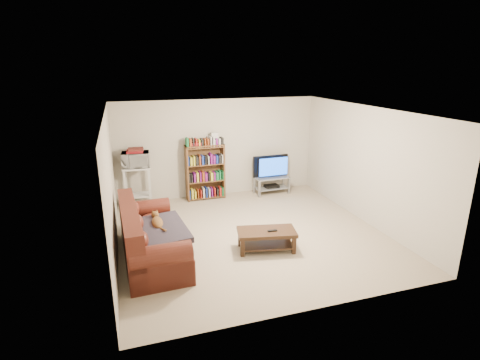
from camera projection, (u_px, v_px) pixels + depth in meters
name	position (u px, v px, depth m)	size (l,w,h in m)	color
floor	(251.00, 234.00, 7.35)	(5.00, 5.00, 0.00)	#BDAA8C
ceiling	(252.00, 111.00, 6.64)	(5.00, 5.00, 0.00)	white
wall_back	(218.00, 148.00, 9.27)	(5.00, 5.00, 0.00)	beige
wall_front	(317.00, 229.00, 4.72)	(5.00, 5.00, 0.00)	beige
wall_left	(111.00, 188.00, 6.27)	(5.00, 5.00, 0.00)	beige
wall_right	(366.00, 165.00, 7.72)	(5.00, 5.00, 0.00)	beige
sofa	(148.00, 241.00, 6.33)	(1.04, 2.24, 0.94)	#541F15
blanket	(159.00, 231.00, 6.19)	(0.85, 1.10, 0.10)	#302934
cat	(157.00, 223.00, 6.36)	(0.24, 0.60, 0.18)	brown
coffee_table	(266.00, 236.00, 6.65)	(1.11, 0.71, 0.37)	black
remote	(272.00, 231.00, 6.58)	(0.17, 0.05, 0.02)	black
tv_stand	(272.00, 182.00, 9.58)	(0.89, 0.43, 0.44)	#999EA3
television	(272.00, 167.00, 9.46)	(0.95, 0.13, 0.55)	black
dvd_player	(272.00, 186.00, 9.61)	(0.35, 0.25, 0.06)	black
bookshelf	(205.00, 171.00, 9.10)	(0.94, 0.31, 1.36)	brown
shelf_clutter	(208.00, 140.00, 8.91)	(0.69, 0.22, 0.28)	silver
microwave_stand	(138.00, 182.00, 8.54)	(0.64, 0.49, 0.98)	silver
microwave	(136.00, 160.00, 8.39)	(0.60, 0.41, 0.33)	silver
game_boxes	(135.00, 151.00, 8.33)	(0.36, 0.31, 0.05)	maroon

